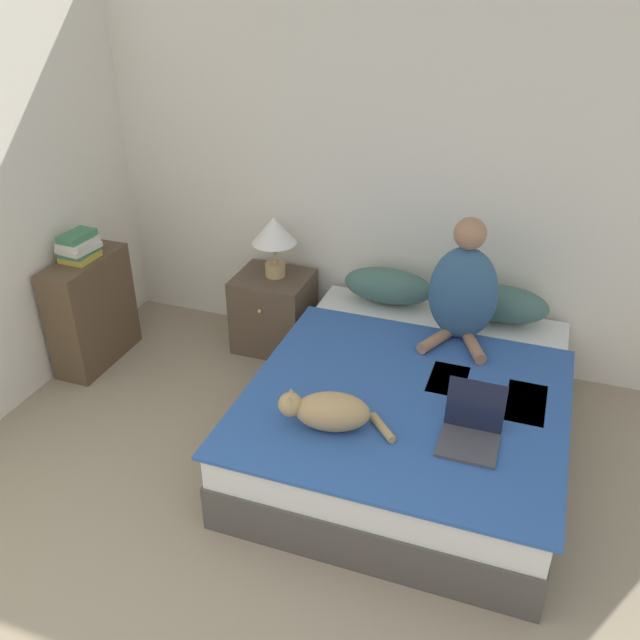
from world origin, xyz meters
The scene contains 11 objects.
wall_back centered at (0.00, 3.47, 1.27)m, with size 5.07×0.05×2.55m.
bed centered at (0.39, 2.40, 0.23)m, with size 1.69×1.99×0.46m.
pillow_near centered at (0.03, 3.25, 0.58)m, with size 0.60×0.27×0.24m.
pillow_far centered at (0.76, 3.25, 0.58)m, with size 0.60×0.27×0.24m.
person_sitting centered at (0.55, 2.94, 0.79)m, with size 0.41×0.40×0.78m.
cat_tabby centered at (0.09, 1.85, 0.57)m, with size 0.60×0.29×0.20m.
laptop_open centered at (0.77, 1.99, 0.52)m, with size 0.29×0.31×0.27m.
nightstand centered at (-0.78, 3.17, 0.28)m, with size 0.51×0.47×0.55m.
table_lamp centered at (-0.77, 3.19, 0.86)m, with size 0.31×0.31×0.43m.
bookshelf centered at (-1.87, 2.58, 0.39)m, with size 0.27×0.65×0.77m.
book_stack_top centered at (-1.88, 2.58, 0.86)m, with size 0.22×0.26×0.18m.
Camera 1 is at (0.95, -0.70, 2.62)m, focal length 38.00 mm.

